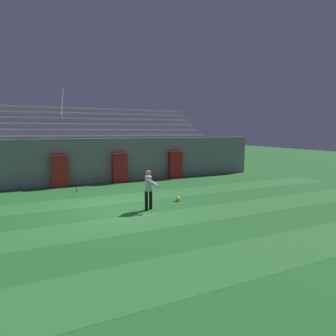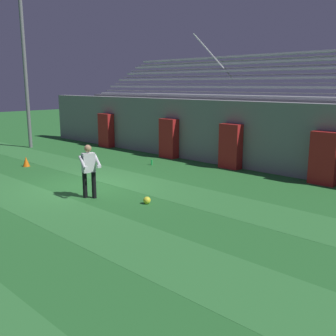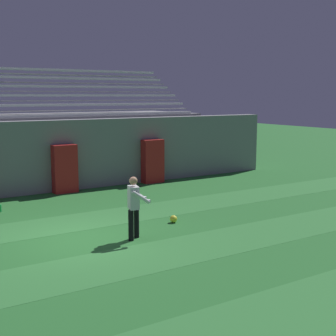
{
  "view_description": "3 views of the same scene",
  "coord_description": "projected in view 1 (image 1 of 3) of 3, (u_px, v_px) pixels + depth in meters",
  "views": [
    {
      "loc": [
        -2.78,
        -11.45,
        3.27
      ],
      "look_at": [
        2.06,
        -0.89,
        1.73
      ],
      "focal_mm": 30.0,
      "sensor_mm": 36.0,
      "label": 1
    },
    {
      "loc": [
        11.16,
        -7.61,
        3.46
      ],
      "look_at": [
        2.88,
        1.03,
        0.92
      ],
      "focal_mm": 42.0,
      "sensor_mm": 36.0,
      "label": 2
    },
    {
      "loc": [
        -4.38,
        -11.32,
        3.75
      ],
      "look_at": [
        2.8,
        0.05,
        1.66
      ],
      "focal_mm": 50.0,
      "sensor_mm": 36.0,
      "label": 3
    }
  ],
  "objects": [
    {
      "name": "bleacher_stand",
      "position": [
        83.0,
        156.0,
        19.99
      ],
      "size": [
        18.0,
        4.75,
        5.83
      ],
      "color": "gray",
      "rests_on": "ground"
    },
    {
      "name": "water_bottle",
      "position": [
        77.0,
        190.0,
        15.15
      ],
      "size": [
        0.07,
        0.07,
        0.24
      ],
      "primitive_type": "cylinder",
      "color": "green",
      "rests_on": "ground"
    },
    {
      "name": "turf_stripe_mid",
      "position": [
        131.0,
        224.0,
        9.93
      ],
      "size": [
        28.0,
        1.91,
        0.01
      ],
      "primitive_type": "cube",
      "color": "#337A38",
      "rests_on": "ground"
    },
    {
      "name": "padding_pillar_far_right",
      "position": [
        175.0,
        165.0,
        19.51
      ],
      "size": [
        0.93,
        0.44,
        1.87
      ],
      "primitive_type": "cube",
      "color": "#B21E1E",
      "rests_on": "ground"
    },
    {
      "name": "padding_pillar_gate_left",
      "position": [
        60.0,
        171.0,
        16.4
      ],
      "size": [
        0.93,
        0.44,
        1.87
      ],
      "primitive_type": "cube",
      "color": "#B21E1E",
      "rests_on": "ground"
    },
    {
      "name": "turf_stripe_near",
      "position": [
        179.0,
        273.0,
        6.49
      ],
      "size": [
        28.0,
        1.91,
        0.01
      ],
      "primitive_type": "cube",
      "color": "#337A38",
      "rests_on": "ground"
    },
    {
      "name": "soccer_ball",
      "position": [
        178.0,
        199.0,
        13.14
      ],
      "size": [
        0.22,
        0.22,
        0.22
      ],
      "primitive_type": "sphere",
      "color": "yellow",
      "rests_on": "ground"
    },
    {
      "name": "back_wall",
      "position": [
        89.0,
        161.0,
        17.58
      ],
      "size": [
        24.0,
        0.6,
        2.8
      ],
      "primitive_type": "cube",
      "color": "gray",
      "rests_on": "ground"
    },
    {
      "name": "ground_plane",
      "position": [
        115.0,
        209.0,
        11.9
      ],
      "size": [
        80.0,
        80.0,
        0.0
      ],
      "primitive_type": "plane",
      "color": "#286B2D"
    },
    {
      "name": "padding_pillar_gate_right",
      "position": [
        120.0,
        168.0,
        17.88
      ],
      "size": [
        0.93,
        0.44,
        1.87
      ],
      "primitive_type": "cube",
      "color": "#B21E1E",
      "rests_on": "ground"
    },
    {
      "name": "goalkeeper",
      "position": [
        149.0,
        187.0,
        11.59
      ],
      "size": [
        0.66,
        0.67,
        1.67
      ],
      "color": "black",
      "rests_on": "ground"
    },
    {
      "name": "turf_stripe_far",
      "position": [
        107.0,
        200.0,
        13.37
      ],
      "size": [
        28.0,
        1.91,
        0.01
      ],
      "primitive_type": "cube",
      "color": "#337A38",
      "rests_on": "ground"
    }
  ]
}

